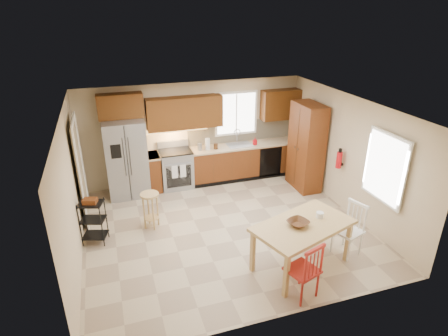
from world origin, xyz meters
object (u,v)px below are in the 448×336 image
bar_stool (151,210)px  utility_cart (93,222)px  fire_extinguisher (339,160)px  table_jar (320,216)px  soap_bottle (255,141)px  chair_red (302,269)px  range_stove (176,169)px  dining_table (301,245)px  refrigerator (127,159)px  pantry (306,147)px  chair_white (348,230)px  table_bowl (298,225)px

bar_stool → utility_cart: (-1.09, -0.20, 0.06)m
fire_extinguisher → table_jar: (-1.39, -1.57, -0.24)m
soap_bottle → chair_red: bearing=-102.7°
range_stove → chair_red: 4.48m
fire_extinguisher → dining_table: bearing=-136.5°
refrigerator → pantry: pantry is taller
dining_table → utility_cart: utility_cart is taller
soap_bottle → chair_white: 3.62m
fire_extinguisher → table_jar: size_ratio=2.35×
refrigerator → dining_table: refrigerator is taller
soap_bottle → fire_extinguisher: (1.15, -1.95, 0.10)m
dining_table → table_jar: 0.59m
fire_extinguisher → utility_cart: 5.17m
bar_stool → soap_bottle: bearing=46.8°
dining_table → fire_extinguisher: bearing=24.8°
soap_bottle → table_bowl: (-0.71, -3.62, -0.17)m
refrigerator → chair_white: refrigerator is taller
bar_stool → table_jar: bearing=-18.1°
pantry → fire_extinguisher: bearing=-79.2°
pantry → bar_stool: pantry is taller
soap_bottle → table_jar: (-0.24, -3.52, -0.14)m
table_bowl → utility_cart: 3.76m
chair_red → chair_white: same height
dining_table → soap_bottle: bearing=61.8°
range_stove → pantry: 3.19m
range_stove → table_jar: size_ratio=6.01×
dining_table → table_jar: (0.37, 0.10, 0.45)m
dining_table → chair_white: chair_white is taller
range_stove → table_bowl: range_stove is taller
table_jar → bar_stool: bearing=144.0°
chair_red → table_jar: 1.10m
chair_white → bar_stool: (-3.23, 1.98, -0.11)m
dining_table → bar_stool: bearing=119.7°
soap_bottle → bar_stool: size_ratio=0.25×
bar_stool → table_bowl: bearing=-25.1°
table_bowl → utility_cart: utility_cart is taller
chair_red → bar_stool: 3.30m
refrigerator → table_jar: size_ratio=11.89×
chair_red → pantry: bearing=41.8°
table_jar → bar_stool: size_ratio=0.20×
utility_cart → fire_extinguisher: bearing=15.8°
chair_red → utility_cart: (-3.02, 2.48, -0.05)m
fire_extinguisher → chair_red: bearing=-132.3°
dining_table → bar_stool: (-2.28, 2.03, -0.03)m
range_stove → chair_white: (2.37, -3.65, 0.03)m
range_stove → pantry: pantry is taller
range_stove → chair_white: size_ratio=0.94×
soap_bottle → utility_cart: soap_bottle is taller
chair_white → table_jar: 0.69m
refrigerator → chair_red: 4.85m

